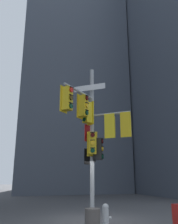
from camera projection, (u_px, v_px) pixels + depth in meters
ground at (92, 220)px, 10.40m from camera, size 120.00×120.00×0.00m
building_mid_block at (69, 67)px, 36.24m from camera, size 13.37×13.37×35.73m
signal_pole_assembly at (94, 127)px, 11.04m from camera, size 3.37×2.02×7.07m
fire_hydrant at (106, 216)px, 8.62m from camera, size 0.33×0.23×0.87m
trash_bin at (93, 222)px, 7.69m from camera, size 0.50×0.50×0.81m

